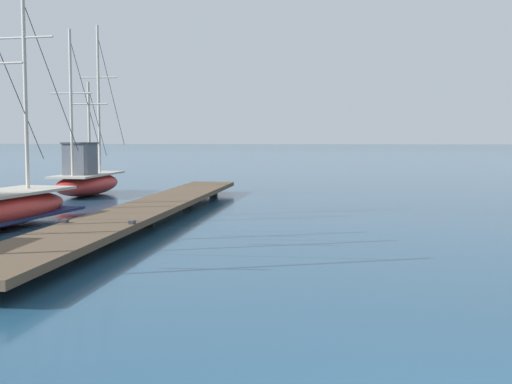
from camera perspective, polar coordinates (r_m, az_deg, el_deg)
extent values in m
cube|color=brown|center=(19.78, -9.05, -1.34)|extent=(2.34, 20.35, 0.16)
cylinder|color=#4C3D2D|center=(15.04, -14.43, -4.21)|extent=(0.36, 0.36, 0.29)
cylinder|color=#4C3D2D|center=(19.81, -9.04, -1.99)|extent=(0.36, 0.36, 0.29)
cylinder|color=#4C3D2D|center=(24.70, -5.77, -0.63)|extent=(0.36, 0.36, 0.29)
cylinder|color=#4C3D2D|center=(29.65, -3.59, 0.28)|extent=(0.36, 0.36, 0.29)
cube|color=#333338|center=(16.23, -15.77, -2.36)|extent=(0.13, 0.20, 0.08)
cube|color=#333338|center=(15.68, -10.37, -2.50)|extent=(0.13, 0.20, 0.08)
cylinder|color=#333338|center=(20.35, -19.26, 7.27)|extent=(0.36, 2.35, 3.37)
cylinder|color=#B2ADA3|center=(20.62, -18.82, 8.16)|extent=(0.11, 0.11, 5.66)
cylinder|color=#B2ADA3|center=(20.77, -18.93, 12.18)|extent=(1.82, 0.32, 0.06)
cylinder|color=#333338|center=(21.94, -16.67, 8.73)|extent=(0.45, 2.91, 4.19)
ellipsoid|color=#AD2823|center=(28.82, -13.95, 0.62)|extent=(2.02, 5.18, 0.90)
cube|color=#B2AD9E|center=(28.80, -13.97, 1.43)|extent=(1.78, 4.66, 0.08)
cube|color=#565B66|center=(28.06, -14.57, 2.68)|extent=(1.10, 1.15, 1.23)
cube|color=#3D3D42|center=(28.04, -14.60, 4.00)|extent=(1.18, 1.24, 0.06)
cylinder|color=#B2ADA3|center=(28.99, -13.86, 5.26)|extent=(0.11, 0.11, 3.77)
cylinder|color=#B2ADA3|center=(29.02, -13.89, 7.19)|extent=(1.65, 0.12, 0.06)
cylinder|color=#333338|center=(29.95, -13.15, 5.61)|extent=(0.10, 1.96, 2.79)
cylinder|color=#B2ADA3|center=(30.11, -13.09, 7.61)|extent=(0.11, 0.11, 6.24)
cylinder|color=#B2ADA3|center=(30.17, -13.12, 9.36)|extent=(1.65, 0.12, 0.06)
cylinder|color=#333338|center=(31.70, -12.01, 8.04)|extent=(0.15, 3.24, 4.61)
cylinder|color=#B2ADA3|center=(27.36, -15.28, 7.23)|extent=(0.11, 0.11, 5.64)
cylinder|color=#B2ADA3|center=(27.38, -15.30, 8.01)|extent=(1.65, 0.12, 0.06)
cylinder|color=#333338|center=(28.78, -14.10, 7.69)|extent=(0.13, 2.93, 4.17)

